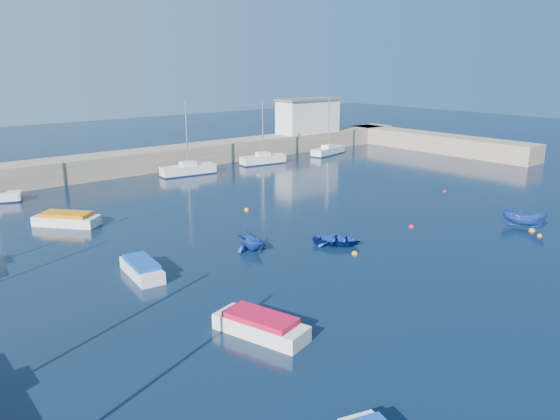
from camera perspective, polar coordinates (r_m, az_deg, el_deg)
ground at (r=35.91m, az=17.51°, el=-7.42°), size 220.00×220.00×0.00m
back_wall at (r=70.52m, az=-15.43°, el=4.81°), size 96.00×4.50×2.60m
right_arm at (r=88.49m, az=15.91°, el=6.81°), size 4.50×32.00×2.60m
harbor_office at (r=86.60m, az=2.94°, el=9.73°), size 10.00×4.00×5.00m
sailboat_6 at (r=67.74m, az=-9.56°, el=4.19°), size 6.92×2.66×8.94m
sailboat_7 at (r=74.02m, az=-1.79°, el=5.32°), size 6.47×2.66×8.39m
sailboat_8 at (r=81.96m, az=5.05°, el=6.19°), size 6.83×3.27×8.62m
motorboat_0 at (r=28.18m, az=-2.04°, el=-11.96°), size 3.05×5.27×1.11m
motorboat_1 at (r=36.52m, az=-14.24°, el=-5.93°), size 2.06×4.56×1.08m
motorboat_2 at (r=49.53m, az=-21.42°, el=-0.91°), size 4.94×5.38×1.12m
dinghy_center at (r=41.49m, az=5.97°, el=-3.14°), size 4.20×4.41×0.74m
dinghy_left at (r=40.20m, az=-3.16°, el=-3.11°), size 2.63×3.00×1.51m
dinghy_right at (r=49.91m, az=24.17°, el=-0.90°), size 2.35×3.74×1.35m
buoy_0 at (r=39.81m, az=7.81°, el=-4.58°), size 0.46×0.46×0.46m
buoy_1 at (r=46.99m, az=13.57°, el=-1.77°), size 0.47×0.47×0.47m
buoy_2 at (r=49.20m, az=24.82°, el=-2.01°), size 0.50×0.50×0.50m
buoy_3 at (r=50.93m, az=-3.50°, el=-0.04°), size 0.48×0.48×0.48m
buoy_4 at (r=60.75m, az=16.83°, el=1.84°), size 0.38×0.38×0.38m
buoy_5 at (r=48.08m, az=25.49°, el=-2.47°), size 0.39×0.39×0.39m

